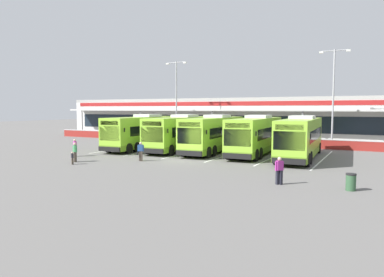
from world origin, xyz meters
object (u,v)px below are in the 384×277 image
(pedestrian_child, at_px, (72,158))
(pedestrian_approaching_bus, at_px, (75,147))
(coach_bus_right_centre, at_px, (256,136))
(pedestrian_in_dark_coat, at_px, (279,170))
(coach_bus_centre, at_px, (214,134))
(pedestrian_near_bin, at_px, (75,151))
(litter_bin, at_px, (351,182))
(coach_bus_rightmost, at_px, (300,138))
(lamp_post_west, at_px, (176,95))
(coach_bus_leftmost, at_px, (143,132))
(pedestrian_with_handbag, at_px, (140,151))
(coach_bus_left_centre, at_px, (181,133))
(lamp_post_centre, at_px, (333,92))

(pedestrian_child, bearing_deg, pedestrian_approaching_bus, 133.44)
(coach_bus_right_centre, relative_size, pedestrian_approaching_bus, 7.58)
(pedestrian_in_dark_coat, bearing_deg, coach_bus_centre, 127.82)
(pedestrian_in_dark_coat, distance_m, pedestrian_near_bin, 17.21)
(litter_bin, bearing_deg, coach_bus_centre, 137.70)
(coach_bus_rightmost, relative_size, lamp_post_west, 1.12)
(pedestrian_child, bearing_deg, coach_bus_centre, 62.96)
(coach_bus_leftmost, distance_m, pedestrian_approaching_bus, 8.65)
(pedestrian_in_dark_coat, height_order, lamp_post_west, lamp_post_west)
(pedestrian_with_handbag, bearing_deg, coach_bus_left_centre, 96.54)
(coach_bus_left_centre, xyz_separation_m, coach_bus_right_centre, (8.21, 0.19, 0.00))
(pedestrian_near_bin, height_order, litter_bin, pedestrian_near_bin)
(coach_bus_leftmost, distance_m, coach_bus_right_centre, 12.62)
(coach_bus_leftmost, xyz_separation_m, pedestrian_with_handbag, (5.38, -7.99, -0.93))
(lamp_post_west, bearing_deg, coach_bus_centre, -44.98)
(coach_bus_rightmost, height_order, pedestrian_near_bin, coach_bus_rightmost)
(pedestrian_in_dark_coat, bearing_deg, litter_bin, 3.85)
(pedestrian_child, relative_size, pedestrian_near_bin, 0.62)
(pedestrian_with_handbag, xyz_separation_m, pedestrian_approaching_bus, (-7.09, -0.43, 0.02))
(pedestrian_with_handbag, bearing_deg, pedestrian_in_dark_coat, -17.12)
(pedestrian_child, distance_m, pedestrian_approaching_bus, 4.97)
(pedestrian_approaching_bus, xyz_separation_m, lamp_post_centre, (20.13, 19.13, 5.42))
(pedestrian_approaching_bus, distance_m, litter_bin, 23.82)
(pedestrian_near_bin, bearing_deg, litter_bin, -1.91)
(coach_bus_left_centre, distance_m, litter_bin, 21.46)
(coach_bus_left_centre, bearing_deg, coach_bus_right_centre, 1.35)
(coach_bus_left_centre, relative_size, pedestrian_in_dark_coat, 7.58)
(pedestrian_in_dark_coat, bearing_deg, coach_bus_leftmost, 146.62)
(lamp_post_centre, bearing_deg, coach_bus_centre, -135.74)
(coach_bus_leftmost, relative_size, lamp_post_centre, 1.12)
(pedestrian_child, height_order, lamp_post_west, lamp_post_west)
(coach_bus_centre, bearing_deg, pedestrian_with_handbag, -107.98)
(pedestrian_in_dark_coat, xyz_separation_m, pedestrian_near_bin, (-17.19, 0.96, 0.00))
(coach_bus_right_centre, height_order, coach_bus_rightmost, same)
(coach_bus_rightmost, xyz_separation_m, litter_bin, (4.92, -11.64, -1.32))
(coach_bus_leftmost, distance_m, pedestrian_in_dark_coat, 21.66)
(lamp_post_west, bearing_deg, coach_bus_left_centre, -57.64)
(coach_bus_right_centre, bearing_deg, pedestrian_in_dark_coat, -66.82)
(coach_bus_left_centre, xyz_separation_m, coach_bus_rightmost, (12.58, -0.71, 0.00))
(coach_bus_left_centre, bearing_deg, pedestrian_near_bin, -106.71)
(coach_bus_left_centre, distance_m, coach_bus_right_centre, 8.21)
(pedestrian_in_dark_coat, bearing_deg, coach_bus_left_centre, 137.36)
(coach_bus_right_centre, height_order, pedestrian_approaching_bus, coach_bus_right_centre)
(pedestrian_near_bin, bearing_deg, coach_bus_rightmost, 34.23)
(coach_bus_left_centre, height_order, pedestrian_child, coach_bus_left_centre)
(pedestrian_in_dark_coat, xyz_separation_m, pedestrian_child, (-16.38, -0.12, -0.33))
(coach_bus_right_centre, bearing_deg, coach_bus_leftmost, -175.94)
(coach_bus_right_centre, xyz_separation_m, pedestrian_child, (-10.90, -12.92, -1.24))
(coach_bus_centre, height_order, lamp_post_west, lamp_post_west)
(coach_bus_centre, relative_size, litter_bin, 13.20)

